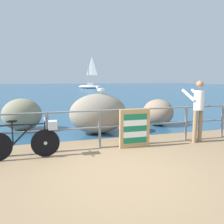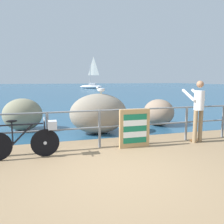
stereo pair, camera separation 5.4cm
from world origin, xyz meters
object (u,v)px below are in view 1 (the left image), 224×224
breakwater_boulder_left (22,115)px  sailboat (90,85)px  person_at_railing (198,108)px  seagull (101,90)px  breakwater_boulder_main (98,114)px  breakwater_boulder_right (158,112)px  folded_deckchair_stack (135,128)px  bicycle (28,139)px

breakwater_boulder_left → sailboat: (9.44, 35.67, 0.14)m
person_at_railing → seagull: person_at_railing is taller
breakwater_boulder_main → seagull: (0.07, -0.07, 0.81)m
person_at_railing → sailboat: sailboat is taller
breakwater_boulder_right → sailboat: size_ratio=0.20×
breakwater_boulder_left → seagull: size_ratio=4.26×
folded_deckchair_stack → sailboat: 39.24m
breakwater_boulder_right → person_at_railing: bearing=-92.1°
bicycle → folded_deckchair_stack: size_ratio=1.63×
breakwater_boulder_right → seagull: size_ratio=3.91×
bicycle → breakwater_boulder_main: (2.11, 1.94, 0.21)m
person_at_railing → breakwater_boulder_main: size_ratio=0.91×
folded_deckchair_stack → breakwater_boulder_main: size_ratio=0.53×
breakwater_boulder_left → bicycle: bearing=-82.8°
bicycle → folded_deckchair_stack: folded_deckchair_stack is taller
bicycle → folded_deckchair_stack: bearing=0.9°
folded_deckchair_stack → breakwater_boulder_left: size_ratio=0.76×
bicycle → breakwater_boulder_main: breakwater_boulder_main is taller
bicycle → folded_deckchair_stack: 2.67m
folded_deckchair_stack → sailboat: size_ratio=0.17×
person_at_railing → breakwater_boulder_left: 5.89m
breakwater_boulder_left → breakwater_boulder_right: 5.13m
folded_deckchair_stack → breakwater_boulder_left: bearing=135.2°
bicycle → breakwater_boulder_right: size_ratio=1.36×
breakwater_boulder_right → sailboat: (4.34, 36.21, 0.19)m
bicycle → seagull: seagull is taller
breakwater_boulder_main → breakwater_boulder_left: size_ratio=1.43×
bicycle → sailboat: sailboat is taller
breakwater_boulder_left → breakwater_boulder_right: (5.11, -0.53, -0.05)m
seagull → folded_deckchair_stack: bearing=138.3°
person_at_railing → seagull: 3.07m
person_at_railing → breakwater_boulder_left: size_ratio=1.30×
bicycle → breakwater_boulder_left: size_ratio=1.25×
bicycle → person_at_railing: person_at_railing is taller
bicycle → sailboat: bearing=75.8°
breakwater_boulder_right → folded_deckchair_stack: bearing=-129.0°
bicycle → breakwater_boulder_main: 2.88m
bicycle → folded_deckchair_stack: (2.67, 0.09, 0.06)m
breakwater_boulder_main → breakwater_boulder_right: size_ratio=1.56×
breakwater_boulder_left → person_at_railing: bearing=-31.5°
breakwater_boulder_left → breakwater_boulder_right: breakwater_boulder_left is taller
bicycle → person_at_railing: (4.61, 0.07, 0.53)m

